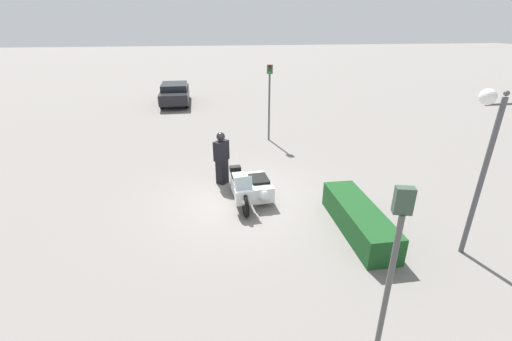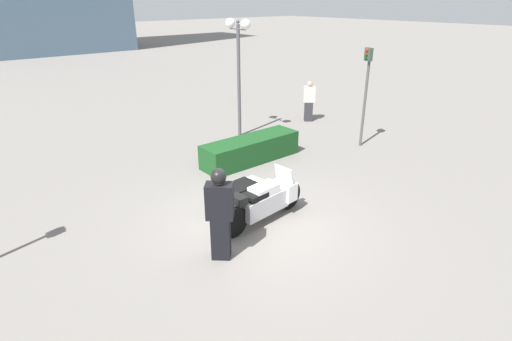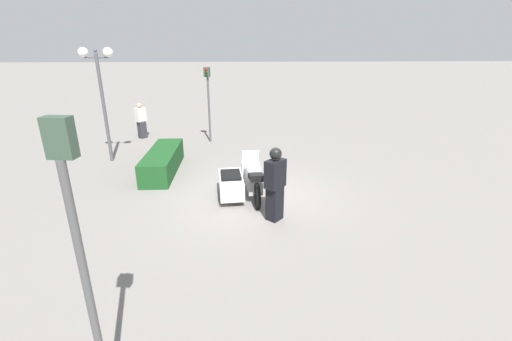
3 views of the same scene
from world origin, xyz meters
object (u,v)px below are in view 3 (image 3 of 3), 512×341
(hedge_bush_curbside, at_px, (163,161))
(traffic_light_far, at_px, (78,236))
(police_motorcycle, at_px, (241,180))
(pedestrian_bystander, at_px, (141,121))
(traffic_light_near, at_px, (208,94))
(twin_lamp_post, at_px, (99,77))
(officer_rider, at_px, (275,183))

(hedge_bush_curbside, relative_size, traffic_light_far, 0.91)
(police_motorcycle, bearing_deg, pedestrian_bystander, 29.27)
(traffic_light_near, bearing_deg, twin_lamp_post, -39.80)
(twin_lamp_post, bearing_deg, pedestrian_bystander, -5.10)
(hedge_bush_curbside, bearing_deg, traffic_light_far, -173.06)
(police_motorcycle, relative_size, traffic_light_near, 0.75)
(traffic_light_near, bearing_deg, police_motorcycle, 27.99)
(officer_rider, relative_size, hedge_bush_curbside, 0.58)
(police_motorcycle, relative_size, twin_lamp_post, 0.60)
(officer_rider, distance_m, traffic_light_far, 5.39)
(police_motorcycle, height_order, officer_rider, officer_rider)
(police_motorcycle, distance_m, hedge_bush_curbside, 3.42)
(hedge_bush_curbside, relative_size, pedestrian_bystander, 1.99)
(officer_rider, bearing_deg, traffic_light_near, -31.08)
(hedge_bush_curbside, distance_m, traffic_light_near, 4.39)
(police_motorcycle, bearing_deg, twin_lamp_post, 50.33)
(hedge_bush_curbside, bearing_deg, twin_lamp_post, 59.90)
(police_motorcycle, distance_m, pedestrian_bystander, 8.20)
(twin_lamp_post, distance_m, traffic_light_near, 4.45)
(police_motorcycle, relative_size, pedestrian_bystander, 1.50)
(officer_rider, xyz_separation_m, traffic_light_near, (7.43, 2.19, 1.16))
(pedestrian_bystander, bearing_deg, police_motorcycle, -14.92)
(traffic_light_near, bearing_deg, pedestrian_bystander, -90.01)
(hedge_bush_curbside, xyz_separation_m, twin_lamp_post, (1.28, 2.22, 2.74))
(police_motorcycle, relative_size, hedge_bush_curbside, 0.75)
(hedge_bush_curbside, relative_size, twin_lamp_post, 0.80)
(hedge_bush_curbside, bearing_deg, traffic_light_near, -19.50)
(officer_rider, height_order, twin_lamp_post, twin_lamp_post)
(hedge_bush_curbside, bearing_deg, police_motorcycle, -128.31)
(officer_rider, height_order, traffic_light_near, traffic_light_near)
(police_motorcycle, xyz_separation_m, traffic_light_near, (5.90, 1.35, 1.69))
(officer_rider, xyz_separation_m, twin_lamp_post, (4.93, 5.74, 2.11))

